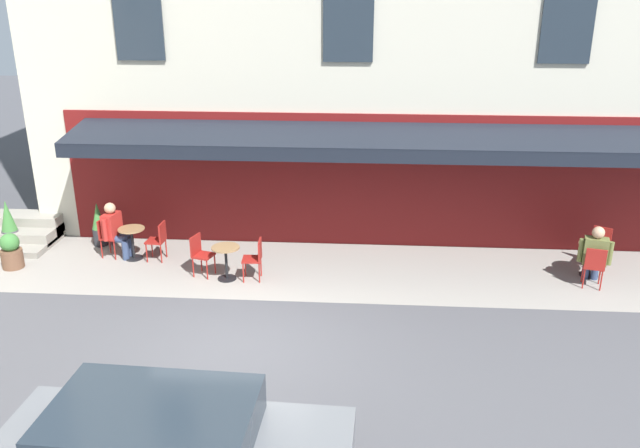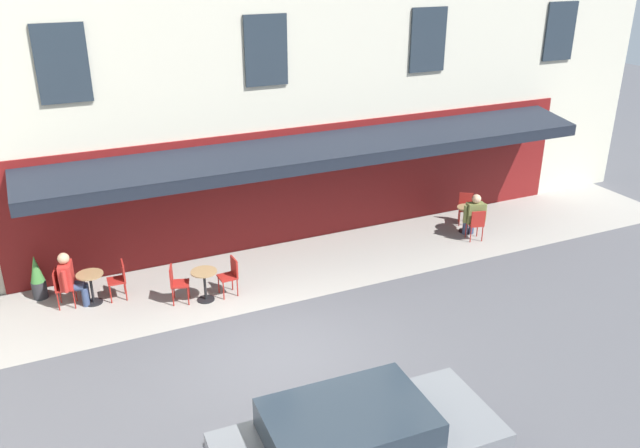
# 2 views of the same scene
# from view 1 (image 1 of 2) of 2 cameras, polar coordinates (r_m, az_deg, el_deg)

# --- Properties ---
(ground_plane) EXTENTS (70.00, 70.00, 0.00)m
(ground_plane) POSITION_cam_1_polar(r_m,az_deg,el_deg) (11.53, -7.04, -10.79)
(ground_plane) COLOR #4C4C51
(sidewalk_cafe_terrace) EXTENTS (20.50, 3.20, 0.01)m
(sidewalk_cafe_terrace) POSITION_cam_1_polar(r_m,az_deg,el_deg) (14.40, 8.36, -4.21)
(sidewalk_cafe_terrace) COLOR gray
(sidewalk_cafe_terrace) RESTS_ON ground_plane
(back_alley_steps) EXTENTS (2.40, 1.75, 0.60)m
(back_alley_steps) POSITION_cam_1_polar(r_m,az_deg,el_deg) (17.63, -25.73, -0.59)
(back_alley_steps) COLOR gray
(back_alley_steps) RESTS_ON ground_plane
(cafe_table_near_entrance) EXTENTS (0.60, 0.60, 0.75)m
(cafe_table_near_entrance) POSITION_cam_1_polar(r_m,az_deg,el_deg) (13.86, -8.32, -3.00)
(cafe_table_near_entrance) COLOR black
(cafe_table_near_entrance) RESTS_ON ground_plane
(cafe_chair_red_back_row) EXTENTS (0.42, 0.42, 0.91)m
(cafe_chair_red_back_row) POSITION_cam_1_polar(r_m,az_deg,el_deg) (13.75, -5.73, -2.82)
(cafe_chair_red_back_row) COLOR maroon
(cafe_chair_red_back_row) RESTS_ON ground_plane
(cafe_chair_red_by_window) EXTENTS (0.50, 0.50, 0.91)m
(cafe_chair_red_by_window) POSITION_cam_1_polar(r_m,az_deg,el_deg) (14.14, -10.59, -2.42)
(cafe_chair_red_by_window) COLOR maroon
(cafe_chair_red_by_window) RESTS_ON ground_plane
(cafe_table_mid_terrace) EXTENTS (0.60, 0.60, 0.75)m
(cafe_table_mid_terrace) POSITION_cam_1_polar(r_m,az_deg,el_deg) (15.06, 22.93, -2.54)
(cafe_table_mid_terrace) COLOR black
(cafe_table_mid_terrace) RESTS_ON ground_plane
(cafe_chair_red_kerbside) EXTENTS (0.48, 0.48, 0.91)m
(cafe_chair_red_kerbside) POSITION_cam_1_polar(r_m,az_deg,el_deg) (14.45, 23.12, -3.26)
(cafe_chair_red_kerbside) COLOR maroon
(cafe_chair_red_kerbside) RESTS_ON ground_plane
(cafe_chair_red_corner_right) EXTENTS (0.55, 0.55, 0.91)m
(cafe_chair_red_corner_right) POSITION_cam_1_polar(r_m,az_deg,el_deg) (15.62, 23.54, -1.61)
(cafe_chair_red_corner_right) COLOR maroon
(cafe_chair_red_corner_right) RESTS_ON ground_plane
(cafe_table_streetside) EXTENTS (0.60, 0.60, 0.75)m
(cafe_table_streetside) POSITION_cam_1_polar(r_m,az_deg,el_deg) (15.35, -16.29, -1.28)
(cafe_table_streetside) COLOR black
(cafe_table_streetside) RESTS_ON ground_plane
(cafe_chair_red_under_awning) EXTENTS (0.42, 0.42, 0.91)m
(cafe_chair_red_under_awning) POSITION_cam_1_polar(r_m,az_deg,el_deg) (15.10, -14.09, -1.19)
(cafe_chair_red_under_awning) COLOR maroon
(cafe_chair_red_under_awning) RESTS_ON ground_plane
(cafe_chair_red_corner_left) EXTENTS (0.47, 0.47, 0.91)m
(cafe_chair_red_corner_left) POSITION_cam_1_polar(r_m,az_deg,el_deg) (15.66, -18.30, -0.85)
(cafe_chair_red_corner_left) COLOR maroon
(cafe_chair_red_corner_left) RESTS_ON ground_plane
(seated_patron_in_red) EXTENTS (0.61, 0.67, 1.32)m
(seated_patron_in_red) POSITION_cam_1_polar(r_m,az_deg,el_deg) (15.49, -17.69, -0.39)
(seated_patron_in_red) COLOR navy
(seated_patron_in_red) RESTS_ON ground_plane
(seated_companion_in_olive) EXTENTS (0.66, 0.61, 1.31)m
(seated_companion_in_olive) POSITION_cam_1_polar(r_m,az_deg,el_deg) (14.60, 23.15, -2.38)
(seated_companion_in_olive) COLOR navy
(seated_companion_in_olive) RESTS_ON ground_plane
(potted_plant_entrance_left) EXTENTS (0.47, 0.47, 0.81)m
(potted_plant_entrance_left) POSITION_cam_1_polar(r_m,az_deg,el_deg) (15.88, -25.67, -2.23)
(potted_plant_entrance_left) COLOR brown
(potted_plant_entrance_left) RESTS_ON ground_plane
(potted_plant_by_steps) EXTENTS (0.33, 0.33, 1.09)m
(potted_plant_by_steps) POSITION_cam_1_polar(r_m,az_deg,el_deg) (16.39, -19.00, -0.06)
(potted_plant_by_steps) COLOR #2D2D33
(potted_plant_by_steps) RESTS_ON ground_plane
(potted_plant_mid_terrace) EXTENTS (0.38, 0.38, 1.16)m
(potted_plant_mid_terrace) POSITION_cam_1_polar(r_m,az_deg,el_deg) (17.14, -25.85, -0.03)
(potted_plant_mid_terrace) COLOR #4C4C51
(potted_plant_mid_terrace) RESTS_ON ground_plane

